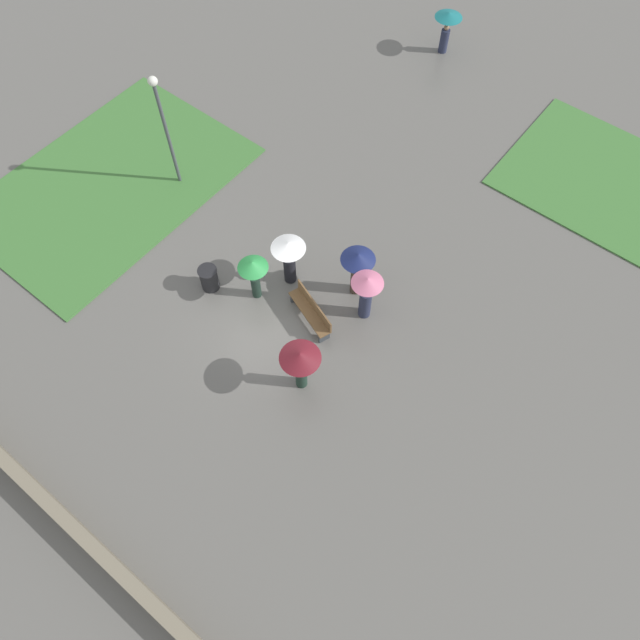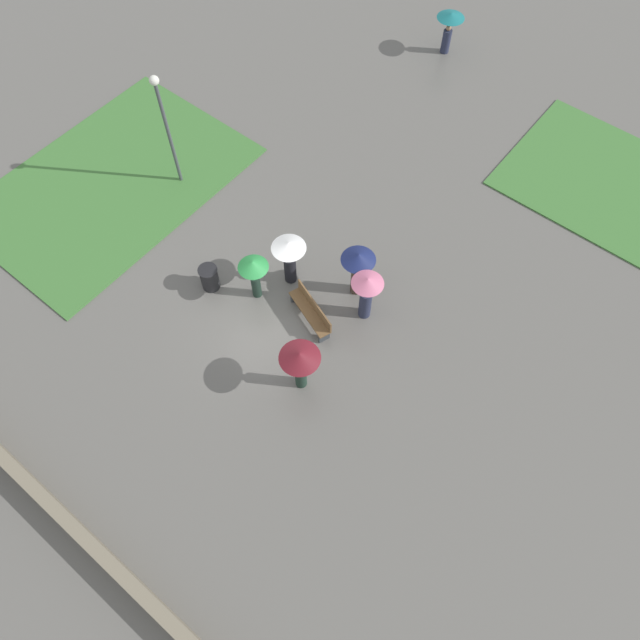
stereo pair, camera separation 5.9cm
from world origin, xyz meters
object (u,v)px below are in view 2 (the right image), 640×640
object	(u,v)px
crowd_person_pink	(367,292)
crowd_person_white	(289,254)
crowd_person_navy	(358,265)
trash_bin	(210,278)
lamp_post	(164,118)
crowd_person_green	(254,270)
lone_walker_far_path	(449,25)
park_bench	(312,310)
crowd_person_maroon	(300,361)

from	to	relation	value
crowd_person_pink	crowd_person_white	world-z (taller)	crowd_person_pink
crowd_person_white	crowd_person_navy	size ratio (longest dim) A/B	1.00
trash_bin	crowd_person_pink	world-z (taller)	crowd_person_pink
crowd_person_white	trash_bin	bearing A→B (deg)	140.99
lamp_post	crowd_person_green	bearing A→B (deg)	-19.72
lamp_post	crowd_person_green	size ratio (longest dim) A/B	2.51
crowd_person_pink	crowd_person_white	size ratio (longest dim) A/B	1.01
crowd_person_white	lone_walker_far_path	size ratio (longest dim) A/B	1.10
trash_bin	lone_walker_far_path	size ratio (longest dim) A/B	0.52
park_bench	trash_bin	world-z (taller)	trash_bin
trash_bin	crowd_person_green	xyz separation A→B (m)	(1.40, 0.70, 0.90)
park_bench	crowd_person_green	world-z (taller)	crowd_person_green
park_bench	lamp_post	bearing A→B (deg)	-171.79
trash_bin	lone_walker_far_path	xyz separation A→B (m)	(-0.57, 14.89, 0.80)
crowd_person_pink	crowd_person_white	distance (m)	2.74
crowd_person_green	lone_walker_far_path	bearing A→B (deg)	-80.52
trash_bin	crowd_person_navy	bearing A→B (deg)	36.67
lamp_post	crowd_person_navy	xyz separation A→B (m)	(7.89, 0.17, -1.51)
lamp_post	trash_bin	distance (m)	5.45
crowd_person_white	lone_walker_far_path	xyz separation A→B (m)	(-2.43, 13.05, -0.10)
lamp_post	crowd_person_navy	world-z (taller)	lamp_post
park_bench	crowd_person_white	size ratio (longest dim) A/B	1.01
lamp_post	lone_walker_far_path	bearing A→B (deg)	73.99
trash_bin	crowd_person_navy	size ratio (longest dim) A/B	0.47
park_bench	crowd_person_white	xyz separation A→B (m)	(-1.50, 0.74, 0.89)
lamp_post	trash_bin	world-z (taller)	lamp_post
lone_walker_far_path	crowd_person_pink	bearing A→B (deg)	-53.33
park_bench	lone_walker_far_path	bearing A→B (deg)	125.98
park_bench	lamp_post	world-z (taller)	lamp_post
crowd_person_maroon	crowd_person_navy	xyz separation A→B (m)	(-0.74, 3.69, -0.07)
lone_walker_far_path	park_bench	bearing A→B (deg)	-59.56
lone_walker_far_path	crowd_person_white	bearing A→B (deg)	-64.91
trash_bin	crowd_person_navy	world-z (taller)	crowd_person_navy
crowd_person_maroon	crowd_person_green	size ratio (longest dim) A/B	1.07
crowd_person_pink	lone_walker_far_path	bearing A→B (deg)	56.72
trash_bin	crowd_person_pink	distance (m)	5.17
crowd_person_pink	crowd_person_navy	bearing A→B (deg)	88.40
park_bench	crowd_person_pink	bearing A→B (deg)	64.51
park_bench	crowd_person_navy	distance (m)	2.01
crowd_person_maroon	crowd_person_navy	distance (m)	3.77
park_bench	crowd_person_white	world-z (taller)	crowd_person_white
crowd_person_green	trash_bin	bearing A→B (deg)	28.15
lamp_post	crowd_person_maroon	bearing A→B (deg)	-22.21
crowd_person_pink	crowd_person_green	xyz separation A→B (m)	(-3.16, -1.58, 0.06)
crowd_person_maroon	crowd_person_pink	bearing A→B (deg)	111.90
crowd_person_white	lamp_post	bearing A→B (deg)	88.36
lamp_post	trash_bin	bearing A→B (deg)	-33.15
crowd_person_green	park_bench	bearing A→B (deg)	-166.84
trash_bin	crowd_person_white	distance (m)	2.77
trash_bin	crowd_person_navy	distance (m)	4.84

